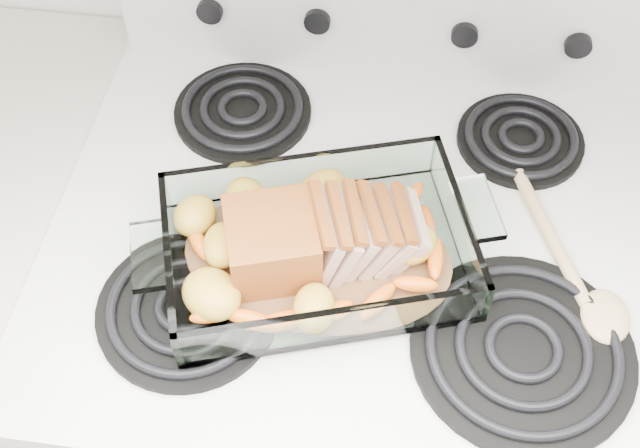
# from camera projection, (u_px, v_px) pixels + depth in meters

# --- Properties ---
(electric_range) EXTENTS (0.78, 0.70, 1.12)m
(electric_range) POSITION_uv_depth(u_px,v_px,m) (354.00, 379.00, 1.37)
(electric_range) COLOR silver
(electric_range) RESTS_ON ground
(baking_dish) EXTENTS (0.35, 0.23, 0.07)m
(baking_dish) POSITION_uv_depth(u_px,v_px,m) (318.00, 253.00, 0.94)
(baking_dish) COLOR white
(baking_dish) RESTS_ON electric_range
(pork_roast) EXTENTS (0.23, 0.10, 0.08)m
(pork_roast) POSITION_uv_depth(u_px,v_px,m) (306.00, 237.00, 0.92)
(pork_roast) COLOR #93491D
(pork_roast) RESTS_ON baking_dish
(roast_vegetables) EXTENTS (0.36, 0.20, 0.04)m
(roast_vegetables) POSITION_uv_depth(u_px,v_px,m) (319.00, 222.00, 0.95)
(roast_vegetables) COLOR orange
(roast_vegetables) RESTS_ON baking_dish
(wooden_spoon) EXTENTS (0.13, 0.24, 0.02)m
(wooden_spoon) POSITION_uv_depth(u_px,v_px,m) (580.00, 280.00, 0.94)
(wooden_spoon) COLOR tan
(wooden_spoon) RESTS_ON electric_range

